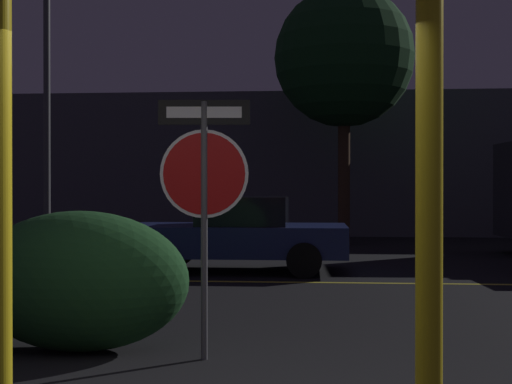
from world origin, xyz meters
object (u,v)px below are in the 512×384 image
at_px(yellow_pole_right, 429,222).
at_px(passing_car_2, 238,234).
at_px(stop_sign, 204,176).
at_px(street_lamp, 47,68).
at_px(tree_0, 344,58).
at_px(hedge_bush_2, 79,281).

bearing_deg(yellow_pole_right, passing_car_2, 103.41).
height_order(stop_sign, street_lamp, street_lamp).
relative_size(yellow_pole_right, tree_0, 0.39).
xyz_separation_m(yellow_pole_right, tree_0, (0.12, 14.83, 3.65)).
bearing_deg(stop_sign, tree_0, 77.43).
relative_size(street_lamp, tree_0, 1.08).
xyz_separation_m(hedge_bush_2, street_lamp, (-4.22, 10.18, 3.75)).
distance_m(stop_sign, hedge_bush_2, 1.57).
bearing_deg(passing_car_2, street_lamp, 52.93).
bearing_deg(stop_sign, passing_car_2, 88.71).
bearing_deg(hedge_bush_2, yellow_pole_right, -37.45).
relative_size(hedge_bush_2, passing_car_2, 0.51).
bearing_deg(tree_0, stop_sign, -97.84).
distance_m(stop_sign, tree_0, 13.42).
bearing_deg(tree_0, hedge_bush_2, -103.26).
relative_size(yellow_pole_right, street_lamp, 0.36).
height_order(yellow_pole_right, street_lamp, street_lamp).
bearing_deg(yellow_pole_right, street_lamp, 119.78).
distance_m(yellow_pole_right, passing_car_2, 8.85).
height_order(yellow_pole_right, passing_car_2, yellow_pole_right).
bearing_deg(stop_sign, hedge_bush_2, 164.63).
bearing_deg(hedge_bush_2, tree_0, 76.74).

